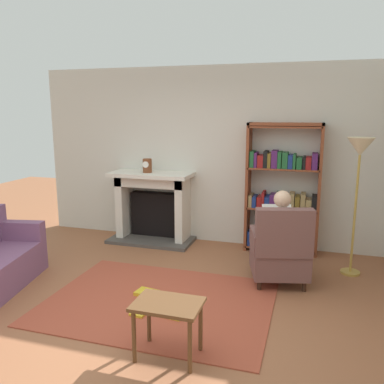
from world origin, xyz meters
TOP-DOWN VIEW (x-y plane):
  - ground at (0.00, 0.00)m, footprint 14.00×14.00m
  - back_wall at (0.00, 2.55)m, footprint 5.60×0.10m
  - area_rug at (0.00, 0.30)m, footprint 2.40×1.80m
  - fireplace at (-0.87, 2.30)m, footprint 1.31×0.64m
  - mantel_clock at (-0.92, 2.20)m, footprint 0.14×0.14m
  - bookshelf at (1.12, 2.33)m, footprint 1.04×0.32m
  - armchair_reading at (1.20, 1.14)m, footprint 0.78×0.76m
  - seated_reader at (1.17, 1.26)m, footprint 0.45×0.58m
  - side_table at (0.43, -0.58)m, footprint 0.56×0.39m
  - scattered_books at (-0.04, 0.21)m, footprint 0.69×0.62m
  - floor_lamp at (2.04, 1.74)m, footprint 0.32×0.32m

SIDE VIEW (x-z plane):
  - ground at x=0.00m, z-range 0.00..0.00m
  - area_rug at x=0.00m, z-range 0.00..0.01m
  - scattered_books at x=-0.04m, z-range 0.01..0.05m
  - side_table at x=0.43m, z-range 0.16..0.65m
  - armchair_reading at x=1.20m, z-range -0.06..0.91m
  - fireplace at x=-0.87m, z-range 0.03..1.13m
  - seated_reader at x=1.17m, z-range 0.05..1.19m
  - bookshelf at x=1.12m, z-range -0.06..1.82m
  - mantel_clock at x=-0.92m, z-range 1.10..1.32m
  - back_wall at x=0.00m, z-range 0.00..2.70m
  - floor_lamp at x=2.04m, z-range 0.60..2.32m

